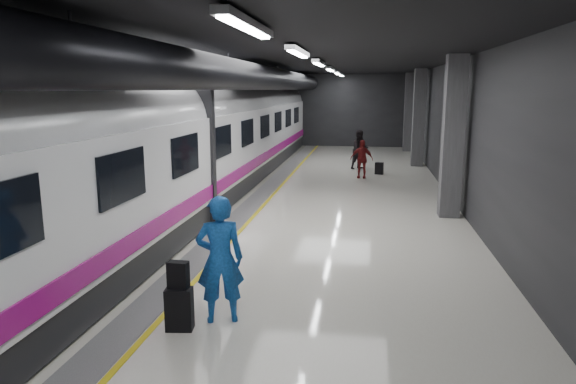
{
  "coord_description": "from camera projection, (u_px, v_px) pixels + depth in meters",
  "views": [
    {
      "loc": [
        2.19,
        -12.83,
        3.57
      ],
      "look_at": [
        0.48,
        -1.73,
        1.31
      ],
      "focal_mm": 32.0,
      "sensor_mm": 36.0,
      "label": 1
    }
  ],
  "objects": [
    {
      "name": "ground",
      "position": [
        280.0,
        228.0,
        13.46
      ],
      "size": [
        40.0,
        40.0,
        0.0
      ],
      "primitive_type": "plane",
      "color": "silver",
      "rests_on": "ground"
    },
    {
      "name": "platform_hall",
      "position": [
        275.0,
        90.0,
        13.74
      ],
      "size": [
        10.02,
        40.02,
        4.51
      ],
      "color": "black",
      "rests_on": "ground"
    },
    {
      "name": "train",
      "position": [
        159.0,
        147.0,
        13.54
      ],
      "size": [
        3.05,
        38.0,
        4.05
      ],
      "color": "black",
      "rests_on": "ground"
    },
    {
      "name": "traveler_main",
      "position": [
        220.0,
        259.0,
        7.87
      ],
      "size": [
        0.85,
        0.69,
        2.01
      ],
      "primitive_type": "imported",
      "rotation": [
        0.0,
        0.0,
        3.46
      ],
      "color": "blue",
      "rests_on": "ground"
    },
    {
      "name": "suitcase_main",
      "position": [
        179.0,
        309.0,
        7.7
      ],
      "size": [
        0.43,
        0.3,
        0.65
      ],
      "primitive_type": "cube",
      "rotation": [
        0.0,
        0.0,
        0.14
      ],
      "color": "black",
      "rests_on": "ground"
    },
    {
      "name": "shoulder_bag",
      "position": [
        178.0,
        275.0,
        7.64
      ],
      "size": [
        0.32,
        0.18,
        0.41
      ],
      "primitive_type": "cube",
      "rotation": [
        0.0,
        0.0,
        -0.06
      ],
      "color": "black",
      "rests_on": "suitcase_main"
    },
    {
      "name": "traveler_far_a",
      "position": [
        360.0,
        150.0,
        23.21
      ],
      "size": [
        1.1,
        1.07,
        1.78
      ],
      "primitive_type": "imported",
      "rotation": [
        0.0,
        0.0,
        0.7
      ],
      "color": "black",
      "rests_on": "ground"
    },
    {
      "name": "traveler_far_b",
      "position": [
        362.0,
        159.0,
        20.89
      ],
      "size": [
        0.93,
        0.42,
        1.56
      ],
      "primitive_type": "imported",
      "rotation": [
        0.0,
        0.0,
        -0.05
      ],
      "color": "maroon",
      "rests_on": "ground"
    },
    {
      "name": "suitcase_far",
      "position": [
        379.0,
        168.0,
        21.88
      ],
      "size": [
        0.38,
        0.29,
        0.51
      ],
      "primitive_type": "cube",
      "rotation": [
        0.0,
        0.0,
        -0.2
      ],
      "color": "black",
      "rests_on": "ground"
    }
  ]
}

